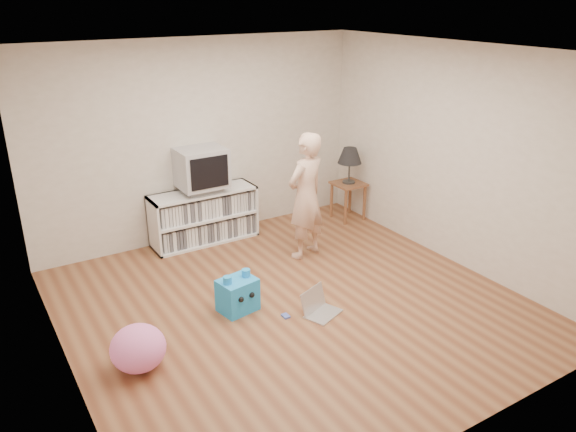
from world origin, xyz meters
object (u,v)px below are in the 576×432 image
(media_unit, at_px, (203,216))
(plush_pink, at_px, (138,348))
(person, at_px, (306,196))
(plush_blue, at_px, (238,294))
(dvd_deck, at_px, (202,189))
(side_table, at_px, (348,192))
(crt_tv, at_px, (201,167))
(laptop, at_px, (318,307))
(table_lamp, at_px, (350,156))

(media_unit, relative_size, plush_pink, 2.87)
(person, bearing_deg, plush_blue, 12.58)
(media_unit, distance_m, plush_blue, 1.88)
(media_unit, height_order, dvd_deck, dvd_deck)
(plush_blue, distance_m, plush_pink, 1.25)
(side_table, distance_m, plush_pink, 4.16)
(dvd_deck, bearing_deg, crt_tv, -90.00)
(media_unit, height_order, crt_tv, crt_tv)
(plush_blue, bearing_deg, dvd_deck, 66.74)
(side_table, distance_m, plush_blue, 2.92)
(laptop, distance_m, plush_blue, 0.84)
(media_unit, xyz_separation_m, plush_pink, (-1.62, -2.24, -0.14))
(media_unit, height_order, plush_pink, media_unit)
(dvd_deck, relative_size, plush_blue, 1.04)
(dvd_deck, distance_m, plush_pink, 2.80)
(media_unit, bearing_deg, crt_tv, -90.00)
(plush_blue, xyz_separation_m, plush_pink, (-1.18, -0.41, 0.02))
(crt_tv, xyz_separation_m, laptop, (0.25, -2.29, -0.95))
(crt_tv, distance_m, table_lamp, 2.13)
(crt_tv, relative_size, laptop, 1.33)
(media_unit, distance_m, side_table, 2.14)
(dvd_deck, bearing_deg, media_unit, 90.00)
(laptop, bearing_deg, crt_tv, 75.05)
(dvd_deck, xyz_separation_m, side_table, (2.10, -0.37, -0.32))
(media_unit, xyz_separation_m, crt_tv, (0.00, -0.02, 0.67))
(dvd_deck, distance_m, laptop, 2.40)
(media_unit, relative_size, person, 0.89)
(media_unit, relative_size, dvd_deck, 3.11)
(crt_tv, xyz_separation_m, plush_blue, (-0.43, -1.80, -0.84))
(table_lamp, height_order, plush_blue, table_lamp)
(laptop, height_order, plush_blue, plush_blue)
(crt_tv, height_order, plush_blue, crt_tv)
(side_table, xyz_separation_m, plush_pink, (-3.72, -1.85, -0.21))
(crt_tv, height_order, table_lamp, crt_tv)
(table_lamp, bearing_deg, plush_pink, -153.51)
(person, bearing_deg, crt_tv, -66.41)
(table_lamp, bearing_deg, laptop, -133.89)
(person, bearing_deg, media_unit, -66.90)
(crt_tv, height_order, plush_pink, crt_tv)
(table_lamp, distance_m, person, 1.40)
(table_lamp, relative_size, plush_blue, 1.19)
(person, relative_size, plush_blue, 3.65)
(table_lamp, relative_size, person, 0.33)
(person, height_order, laptop, person)
(table_lamp, bearing_deg, media_unit, 169.59)
(plush_blue, bearing_deg, table_lamp, 19.77)
(crt_tv, height_order, person, person)
(plush_pink, bearing_deg, table_lamp, 26.49)
(plush_pink, bearing_deg, laptop, -2.24)
(table_lamp, bearing_deg, plush_blue, -150.42)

